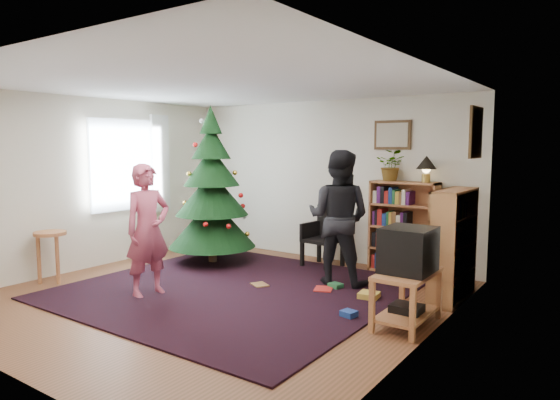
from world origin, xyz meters
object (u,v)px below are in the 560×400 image
Objects in this scene: picture_right at (476,133)px; armchair at (326,234)px; bookshelf_right at (453,244)px; stool at (50,243)px; person_standing at (148,230)px; bookshelf_back at (403,226)px; table_lamp at (426,164)px; tv_stand at (407,294)px; potted_plant at (392,165)px; christmas_tree at (212,198)px; picture_back at (392,135)px; person_by_chair at (339,218)px; crt_tv at (408,250)px.

armchair is (-2.18, 0.34, -1.47)m from picture_right.
picture_right reaches higher than bookshelf_right.
bookshelf_right is 5.08m from stool.
picture_right reaches higher than person_standing.
bookshelf_back is 0.93m from table_lamp.
potted_plant is (-1.02, 1.98, 1.20)m from tv_stand.
christmas_tree reaches higher than picture_right.
person_standing is 3.75m from table_lamp.
potted_plant is (-1.27, 0.59, -0.43)m from picture_right.
picture_back is 0.70m from table_lamp.
christmas_tree is at bearing 64.44° from stool.
picture_right reaches higher than table_lamp.
potted_plant is at bearing 180.00° from table_lamp.
bookshelf_right is 3.60m from person_standing.
person_standing is (-0.99, -2.53, 0.31)m from armchair.
bookshelf_back is 2.95× the size of potted_plant.
table_lamp is at bearing 0.00° from potted_plant.
bookshelf_right is at bearing -48.25° from person_standing.
tv_stand is 1.89× the size of potted_plant.
stool is 5.12m from table_lamp.
person_by_chair reaches higher than armchair.
picture_back is 1.32m from bookshelf_back.
person_standing is at bearing -106.17° from armchair.
picture_back reaches higher than stool.
bookshelf_right is at bearing -40.06° from picture_back.
bookshelf_back is 1.56× the size of tv_stand.
christmas_tree reaches higher than person_standing.
armchair is at bearing -59.49° from person_by_chair.
armchair is (-1.11, -0.25, -0.18)m from bookshelf_back.
picture_right is at bearing -28.69° from picture_back.
bookshelf_right reaches higher than crt_tv.
stool is at bearing 112.84° from person_standing.
picture_right is 2.16m from tv_stand.
table_lamp is at bearing 38.89° from stool.
armchair is 1.41m from potted_plant.
person_by_chair is at bearing -105.18° from potted_plant.
person_by_chair reaches higher than bookshelf_right.
picture_right reaches higher than bookshelf_back.
person_by_chair is (3.12, 2.12, 0.35)m from stool.
crt_tv is 4.58m from stool.
stool is (-3.60, -3.15, -0.14)m from bookshelf_back.
person_standing is at bearing -124.26° from potted_plant.
bookshelf_right is 1.67m from potted_plant.
person_standing is 3.60× the size of potted_plant.
potted_plant is at bearing 24.45° from christmas_tree.
bookshelf_back is at bearing -123.52° from person_by_chair.
table_lamp is at bearing 15.30° from armchair.
christmas_tree is at bearing -172.10° from picture_right.
tv_stand is at bearing 173.86° from bookshelf_right.
person_by_chair is at bearing -33.27° from person_standing.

